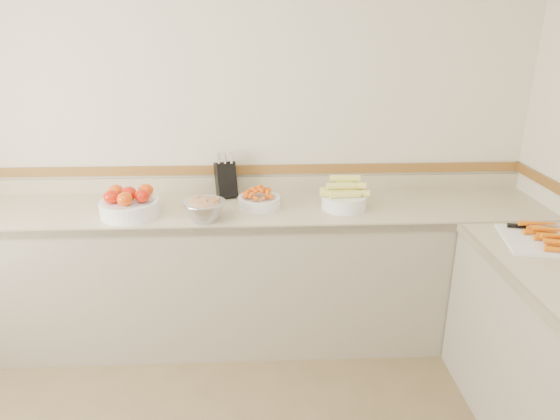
{
  "coord_description": "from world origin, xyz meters",
  "views": [
    {
      "loc": [
        0.24,
        -1.2,
        1.95
      ],
      "look_at": [
        0.35,
        1.35,
        1.0
      ],
      "focal_mm": 32.0,
      "sensor_mm": 36.0,
      "label": 1
    }
  ],
  "objects_px": {
    "tomato_bowl": "(129,204)",
    "rhubarb_bowl": "(205,208)",
    "corn_bowl": "(344,198)",
    "knife_block": "(226,179)",
    "cherry_tomato_bowl": "(259,200)",
    "cutting_board": "(554,239)"
  },
  "relations": [
    {
      "from": "knife_block",
      "to": "corn_bowl",
      "type": "height_order",
      "value": "knife_block"
    },
    {
      "from": "knife_block",
      "to": "rhubarb_bowl",
      "type": "bearing_deg",
      "value": -103.18
    },
    {
      "from": "tomato_bowl",
      "to": "corn_bowl",
      "type": "bearing_deg",
      "value": 2.92
    },
    {
      "from": "knife_block",
      "to": "cherry_tomato_bowl",
      "type": "relative_size",
      "value": 1.15
    },
    {
      "from": "corn_bowl",
      "to": "tomato_bowl",
      "type": "bearing_deg",
      "value": -177.08
    },
    {
      "from": "knife_block",
      "to": "cherry_tomato_bowl",
      "type": "height_order",
      "value": "knife_block"
    },
    {
      "from": "tomato_bowl",
      "to": "rhubarb_bowl",
      "type": "distance_m",
      "value": 0.46
    },
    {
      "from": "cherry_tomato_bowl",
      "to": "cutting_board",
      "type": "xyz_separation_m",
      "value": [
        1.5,
        -0.6,
        -0.03
      ]
    },
    {
      "from": "cherry_tomato_bowl",
      "to": "knife_block",
      "type": "bearing_deg",
      "value": 135.18
    },
    {
      "from": "tomato_bowl",
      "to": "rhubarb_bowl",
      "type": "height_order",
      "value": "tomato_bowl"
    },
    {
      "from": "rhubarb_bowl",
      "to": "cutting_board",
      "type": "xyz_separation_m",
      "value": [
        1.82,
        -0.4,
        -0.05
      ]
    },
    {
      "from": "knife_block",
      "to": "rhubarb_bowl",
      "type": "distance_m",
      "value": 0.43
    },
    {
      "from": "rhubarb_bowl",
      "to": "knife_block",
      "type": "bearing_deg",
      "value": 76.82
    },
    {
      "from": "tomato_bowl",
      "to": "cutting_board",
      "type": "bearing_deg",
      "value": -12.37
    },
    {
      "from": "knife_block",
      "to": "corn_bowl",
      "type": "xyz_separation_m",
      "value": [
        0.73,
        -0.25,
        -0.06
      ]
    },
    {
      "from": "tomato_bowl",
      "to": "corn_bowl",
      "type": "height_order",
      "value": "corn_bowl"
    },
    {
      "from": "tomato_bowl",
      "to": "knife_block",
      "type": "bearing_deg",
      "value": 30.27
    },
    {
      "from": "knife_block",
      "to": "cutting_board",
      "type": "distance_m",
      "value": 1.9
    },
    {
      "from": "corn_bowl",
      "to": "cutting_board",
      "type": "distance_m",
      "value": 1.14
    },
    {
      "from": "knife_block",
      "to": "tomato_bowl",
      "type": "relative_size",
      "value": 0.87
    },
    {
      "from": "corn_bowl",
      "to": "rhubarb_bowl",
      "type": "bearing_deg",
      "value": -168.71
    },
    {
      "from": "tomato_bowl",
      "to": "cherry_tomato_bowl",
      "type": "relative_size",
      "value": 1.33
    }
  ]
}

